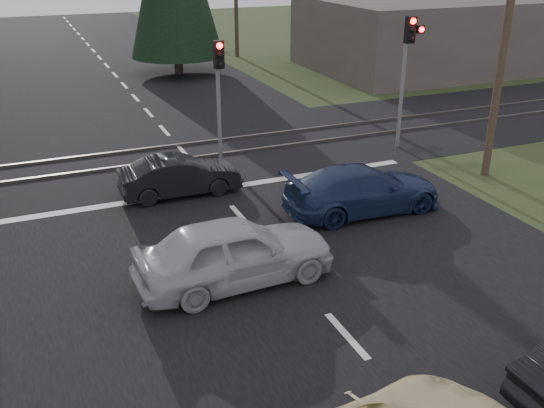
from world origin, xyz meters
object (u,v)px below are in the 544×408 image
traffic_signal_right (408,57)px  utility_pole_near (507,26)px  traffic_signal_center (219,80)px  silver_car (235,252)px  blue_sedan (363,190)px  dark_car_far (180,176)px

traffic_signal_right → utility_pole_near: size_ratio=0.52×
traffic_signal_center → silver_car: (-2.31, -7.91, -2.05)m
utility_pole_near → blue_sedan: 6.68m
traffic_signal_center → dark_car_far: (-2.12, -2.45, -2.22)m
traffic_signal_right → blue_sedan: (-4.26, -4.43, -2.66)m
utility_pole_near → traffic_signal_center: bearing=148.0°
blue_sedan → traffic_signal_center: bearing=23.5°
utility_pole_near → traffic_signal_right: bearing=105.3°
traffic_signal_right → blue_sedan: size_ratio=1.04×
traffic_signal_right → traffic_signal_center: size_ratio=1.15×
utility_pole_near → dark_car_far: (-9.62, 2.22, -4.14)m
utility_pole_near → dark_car_far: utility_pole_near is taller
utility_pole_near → silver_car: 11.06m
blue_sedan → traffic_signal_right: bearing=-42.5°
traffic_signal_right → dark_car_far: traffic_signal_right is taller
traffic_signal_center → traffic_signal_right: bearing=-10.4°
dark_car_far → utility_pole_near: bearing=-102.7°
blue_sedan → silver_car: bearing=117.6°
dark_car_far → traffic_signal_right: bearing=-81.5°
silver_car → dark_car_far: silver_car is taller
traffic_signal_right → utility_pole_near: utility_pole_near is taller
silver_car → traffic_signal_center: bearing=-18.7°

